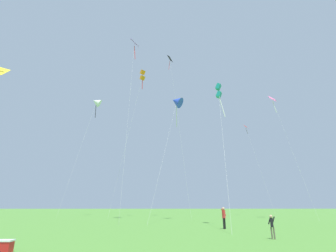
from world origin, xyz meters
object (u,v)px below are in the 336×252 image
(kite_black_large, at_px, (171,66))
(kite_blue_delta, at_px, (176,102))
(kite_orange_box, at_px, (142,76))
(kite_teal_box, at_px, (219,92))
(kite_white_distant, at_px, (96,102))
(person_child_small, at_px, (272,224))
(person_in_red_shirt, at_px, (224,216))
(kite_red_high, at_px, (248,132))
(kite_pink_low, at_px, (274,104))
(kite_purple_streamer, at_px, (134,49))
(picnic_cooler, at_px, (4,246))

(kite_black_large, relative_size, kite_blue_delta, 1.73)
(kite_orange_box, height_order, kite_teal_box, kite_orange_box)
(kite_white_distant, relative_size, person_child_small, 19.38)
(person_child_small, bearing_deg, kite_blue_delta, 100.65)
(kite_orange_box, distance_m, kite_teal_box, 25.36)
(kite_teal_box, distance_m, person_child_small, 15.54)
(person_child_small, xyz_separation_m, person_in_red_shirt, (-1.00, 6.17, 0.22))
(kite_red_high, distance_m, person_child_small, 37.91)
(kite_orange_box, distance_m, person_child_small, 39.61)
(kite_pink_low, xyz_separation_m, kite_teal_box, (-12.05, -12.21, -4.06))
(kite_purple_streamer, bearing_deg, kite_orange_box, 87.41)
(kite_orange_box, xyz_separation_m, picnic_cooler, (-2.25, -32.36, -25.85))
(kite_red_high, height_order, kite_purple_streamer, kite_purple_streamer)
(kite_red_high, distance_m, person_in_red_shirt, 33.00)
(kite_teal_box, relative_size, picnic_cooler, 23.47)
(kite_black_large, height_order, kite_pink_low, kite_black_large)
(kite_black_large, bearing_deg, person_in_red_shirt, -81.93)
(person_child_small, bearing_deg, kite_red_high, 70.39)
(kite_red_high, relative_size, person_child_small, 14.60)
(kite_purple_streamer, relative_size, picnic_cooler, 44.44)
(kite_purple_streamer, distance_m, kite_pink_low, 23.68)
(kite_orange_box, height_order, kite_blue_delta, kite_orange_box)
(kite_white_distant, distance_m, person_child_small, 43.87)
(picnic_cooler, bearing_deg, person_child_small, 16.41)
(person_child_small, height_order, person_in_red_shirt, person_in_red_shirt)
(kite_white_distant, relative_size, kite_pink_low, 1.23)
(kite_blue_delta, bearing_deg, kite_red_high, 41.51)
(person_in_red_shirt, bearing_deg, kite_blue_delta, 101.33)
(kite_white_distant, relative_size, kite_teal_box, 1.65)
(kite_teal_box, height_order, person_child_small, kite_teal_box)
(kite_white_distant, distance_m, kite_black_large, 16.98)
(kite_black_large, bearing_deg, kite_white_distant, 160.28)
(person_in_red_shirt, bearing_deg, kite_red_high, 64.52)
(kite_pink_low, distance_m, person_in_red_shirt, 25.99)
(kite_orange_box, height_order, picnic_cooler, kite_orange_box)
(kite_purple_streamer, height_order, person_child_small, kite_purple_streamer)
(kite_white_distant, height_order, kite_black_large, kite_black_large)
(kite_white_distant, distance_m, kite_purple_streamer, 17.77)
(kite_purple_streamer, xyz_separation_m, kite_black_large, (6.00, 9.62, 3.10))
(kite_white_distant, height_order, kite_purple_streamer, kite_purple_streamer)
(kite_black_large, distance_m, kite_teal_box, 23.69)
(kite_blue_delta, bearing_deg, kite_pink_low, 8.51)
(kite_blue_delta, distance_m, picnic_cooler, 29.01)
(kite_red_high, xyz_separation_m, person_in_red_shirt, (-12.66, -26.56, -14.93))
(kite_black_large, height_order, person_child_small, kite_black_large)
(kite_orange_box, bearing_deg, kite_red_high, 10.28)
(kite_red_high, distance_m, kite_teal_box, 26.18)
(kite_black_large, xyz_separation_m, kite_teal_box, (4.21, -18.31, -14.43))
(kite_blue_delta, height_order, picnic_cooler, kite_blue_delta)
(person_child_small, bearing_deg, kite_pink_low, 60.50)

